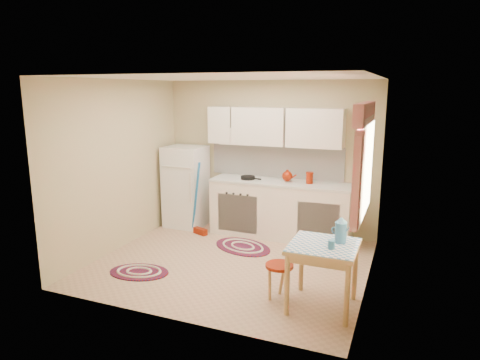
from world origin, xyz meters
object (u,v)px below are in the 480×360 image
at_px(base_cabinets, 280,210).
at_px(stool, 279,281).
at_px(table, 322,276).
at_px(fridge, 186,186).

bearing_deg(base_cabinets, stool, -73.53).
distance_m(base_cabinets, stool, 2.15).
relative_size(base_cabinets, table, 3.12).
xyz_separation_m(fridge, table, (2.79, -2.00, -0.34)).
bearing_deg(fridge, base_cabinets, 1.69).
bearing_deg(stool, base_cabinets, 106.47).
height_order(fridge, stool, fridge).
xyz_separation_m(table, stool, (-0.49, -0.00, -0.15)).
height_order(fridge, base_cabinets, fridge).
distance_m(table, stool, 0.51).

